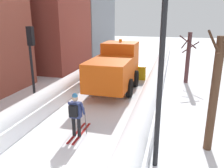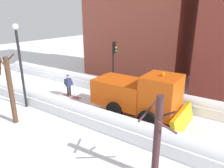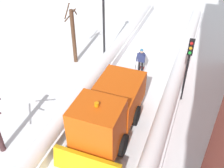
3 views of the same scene
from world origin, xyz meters
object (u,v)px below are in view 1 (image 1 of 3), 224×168
skier (76,113)px  bare_tree_mid (188,57)px  plow_truck (115,67)px  bare_tree_near (215,93)px  street_lamp (162,55)px  traffic_light_pole (32,52)px

skier → bare_tree_mid: bearing=64.1°
plow_truck → bare_tree_near: (4.91, -5.80, 0.63)m
street_lamp → bare_tree_near: street_lamp is taller
skier → street_lamp: 4.19m
bare_tree_near → bare_tree_mid: 8.80m
street_lamp → bare_tree_near: (1.74, 1.43, -1.44)m
street_lamp → bare_tree_mid: 10.43m
skier → street_lamp: (3.16, -1.03, 2.55)m
skier → traffic_light_pole: 4.31m
plow_truck → bare_tree_mid: bare_tree_mid is taller
traffic_light_pole → street_lamp: 7.14m
plow_truck → bare_tree_near: size_ratio=1.39×
bare_tree_near → bare_tree_mid: (-0.44, 8.78, -0.26)m
plow_truck → bare_tree_near: 7.62m
traffic_light_pole → bare_tree_mid: traffic_light_pole is taller
traffic_light_pole → skier: bearing=-34.7°
skier → bare_tree_near: size_ratio=0.42×
skier → traffic_light_pole: traffic_light_pole is taller
bare_tree_mid → street_lamp: bearing=-97.2°
plow_truck → bare_tree_mid: bearing=33.7°
street_lamp → bare_tree_mid: (1.30, 10.21, -1.70)m
plow_truck → bare_tree_mid: 5.38m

